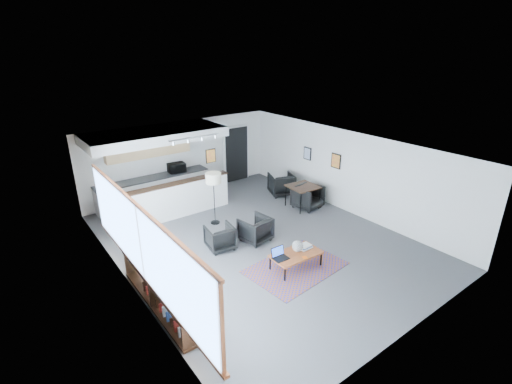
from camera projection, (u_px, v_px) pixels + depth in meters
room at (257, 197)px, 9.74m from camera, size 7.02×9.02×2.62m
window at (141, 245)px, 7.09m from camera, size 0.10×5.95×1.66m
console at (158, 295)px, 7.49m from camera, size 0.35×3.00×0.80m
kitchenette at (157, 167)px, 11.81m from camera, size 4.20×1.96×2.60m
doorway at (236, 154)px, 14.39m from camera, size 1.10×0.12×2.15m
track_light at (195, 138)px, 10.60m from camera, size 1.60×0.07×0.15m
wall_art_lower at (336, 161)px, 11.88m from camera, size 0.03×0.38×0.48m
wall_art_upper at (307, 154)px, 12.86m from camera, size 0.03×0.34×0.44m
kilim_rug at (295, 267)px, 8.97m from camera, size 2.42×1.76×0.01m
coffee_table at (296, 254)px, 8.84m from camera, size 1.24×0.70×0.40m
laptop at (279, 255)px, 8.63m from camera, size 0.36×0.30×0.25m
ceramic_pot at (298, 246)px, 8.87m from camera, size 0.27×0.27×0.27m
book_stack at (305, 246)px, 9.05m from camera, size 0.33×0.27×0.10m
coaster at (305, 257)px, 8.65m from camera, size 0.14×0.14×0.01m
armchair_left at (220, 236)px, 9.71m from camera, size 0.77×0.74×0.71m
armchair_right at (255, 228)px, 10.08m from camera, size 0.83×0.79×0.76m
floor_lamp at (213, 180)px, 10.70m from camera, size 0.58×0.58×1.59m
dining_table at (303, 188)px, 12.06m from camera, size 0.95×0.95×0.75m
dining_chair_near at (308, 198)px, 12.13m from camera, size 0.79×0.75×0.72m
dining_chair_far at (281, 185)px, 13.23m from camera, size 0.90×0.87×0.72m
microwave at (177, 167)px, 12.70m from camera, size 0.59×0.36×0.39m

